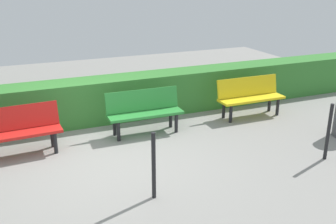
% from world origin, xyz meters
% --- Properties ---
extents(ground_plane, '(16.88, 16.88, 0.00)m').
position_xyz_m(ground_plane, '(0.00, 0.00, 0.00)').
color(ground_plane, gray).
extents(bench_yellow, '(1.52, 0.47, 0.86)m').
position_xyz_m(bench_yellow, '(-3.52, -0.88, 0.48)').
color(bench_yellow, yellow).
rests_on(bench_yellow, ground_plane).
extents(bench_green, '(1.50, 0.49, 0.86)m').
position_xyz_m(bench_green, '(-1.02, -0.85, 0.48)').
color(bench_green, '#2D8C38').
rests_on(bench_green, ground_plane).
extents(bench_red, '(1.61, 0.55, 0.86)m').
position_xyz_m(bench_red, '(1.41, -0.75, 0.48)').
color(bench_red, red).
rests_on(bench_red, ground_plane).
extents(hedge_row, '(12.88, 0.72, 0.93)m').
position_xyz_m(hedge_row, '(-1.09, -1.87, 0.46)').
color(hedge_row, '#387F33').
rests_on(hedge_row, ground_plane).
extents(railing_post_near, '(0.06, 0.06, 1.00)m').
position_xyz_m(railing_post_near, '(-3.48, 1.49, 0.50)').
color(railing_post_near, black).
rests_on(railing_post_near, ground_plane).
extents(railing_post_mid, '(0.06, 0.06, 1.00)m').
position_xyz_m(railing_post_mid, '(-0.33, 1.49, 0.50)').
color(railing_post_mid, black).
rests_on(railing_post_mid, ground_plane).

